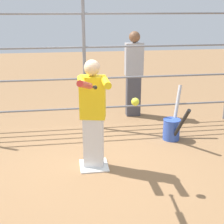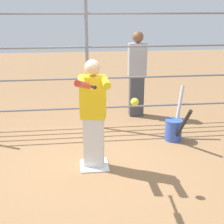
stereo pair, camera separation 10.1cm
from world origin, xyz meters
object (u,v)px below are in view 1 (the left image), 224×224
baseball_bat_swinging (87,85)px  bystander_behind_fence (134,73)px  batter (93,112)px  softball_in_flight (135,102)px  bat_bucket (172,127)px

baseball_bat_swinging → bystander_behind_fence: size_ratio=0.44×
baseball_bat_swinging → bystander_behind_fence: bearing=-111.3°
bystander_behind_fence → batter: bearing=64.3°
softball_in_flight → bat_bucket: softball_in_flight is taller
batter → bat_bucket: (-1.42, -0.78, -0.61)m
softball_in_flight → bystander_behind_fence: 2.73m
batter → bystander_behind_fence: (-1.03, -2.13, 0.07)m
bat_bucket → bystander_behind_fence: 1.57m
batter → bat_bucket: bearing=-151.5°
batter → baseball_bat_swinging: (0.13, 0.84, 0.58)m
batter → softball_in_flight: 0.76m
bat_bucket → bystander_behind_fence: bearing=-73.6°
bystander_behind_fence → softball_in_flight: bearing=78.0°
softball_in_flight → baseball_bat_swinging: bearing=27.7°
bystander_behind_fence → baseball_bat_swinging: bearing=68.7°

